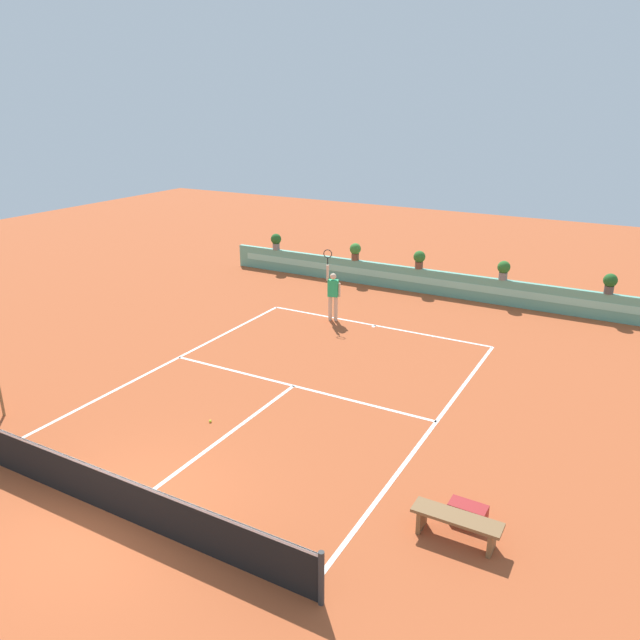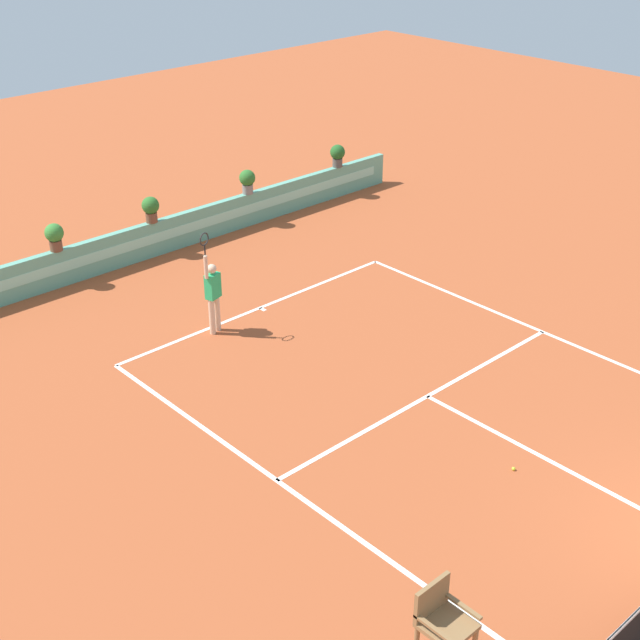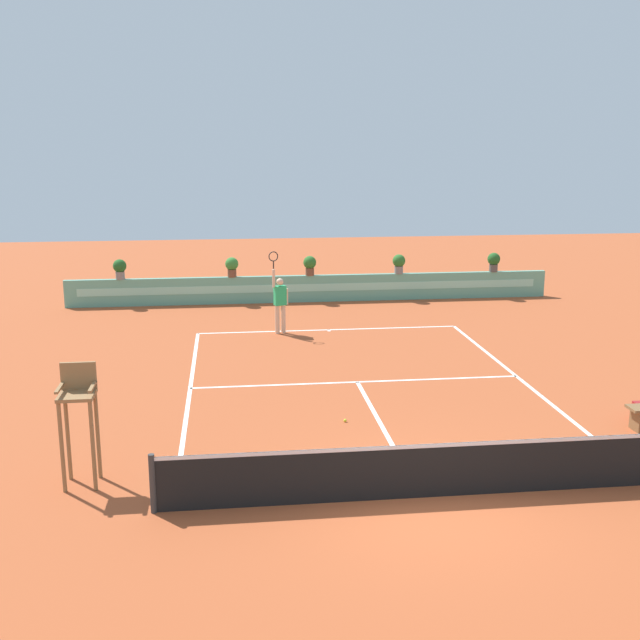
% 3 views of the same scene
% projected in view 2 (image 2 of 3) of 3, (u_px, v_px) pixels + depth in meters
% --- Properties ---
extents(ground_plane, '(60.00, 60.00, 0.00)m').
position_uv_depth(ground_plane, '(442.00, 404.00, 18.26)').
color(ground_plane, '#A84C28').
extents(court_lines, '(8.32, 11.94, 0.01)m').
position_uv_depth(court_lines, '(416.00, 390.00, 18.72)').
color(court_lines, white).
rests_on(court_lines, ground).
extents(back_wall_barrier, '(18.00, 0.21, 1.00)m').
position_uv_depth(back_wall_barrier, '(157.00, 238.00, 24.76)').
color(back_wall_barrier, '#60A88E').
rests_on(back_wall_barrier, ground).
extents(umpire_chair, '(0.60, 0.60, 2.14)m').
position_uv_depth(umpire_chair, '(442.00, 639.00, 11.13)').
color(umpire_chair, olive).
rests_on(umpire_chair, ground).
extents(tennis_player, '(0.60, 0.31, 2.58)m').
position_uv_depth(tennis_player, '(213.00, 292.00, 20.50)').
color(tennis_player, beige).
rests_on(tennis_player, ground).
extents(tennis_ball_near_baseline, '(0.07, 0.07, 0.07)m').
position_uv_depth(tennis_ball_near_baseline, '(514.00, 469.00, 16.30)').
color(tennis_ball_near_baseline, '#CCE033').
rests_on(tennis_ball_near_baseline, ground).
extents(potted_plant_far_right, '(0.48, 0.48, 0.72)m').
position_uv_depth(potted_plant_far_right, '(338.00, 154.00, 28.51)').
color(potted_plant_far_right, '#514C47').
rests_on(potted_plant_far_right, back_wall_barrier).
extents(potted_plant_right, '(0.48, 0.48, 0.72)m').
position_uv_depth(potted_plant_right, '(247.00, 180.00, 26.29)').
color(potted_plant_right, gray).
rests_on(potted_plant_right, back_wall_barrier).
extents(potted_plant_left, '(0.48, 0.48, 0.72)m').
position_uv_depth(potted_plant_left, '(54.00, 235.00, 22.54)').
color(potted_plant_left, brown).
rests_on(potted_plant_left, back_wall_barrier).
extents(potted_plant_centre, '(0.48, 0.48, 0.72)m').
position_uv_depth(potted_plant_centre, '(151.00, 208.00, 24.27)').
color(potted_plant_centre, brown).
rests_on(potted_plant_centre, back_wall_barrier).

